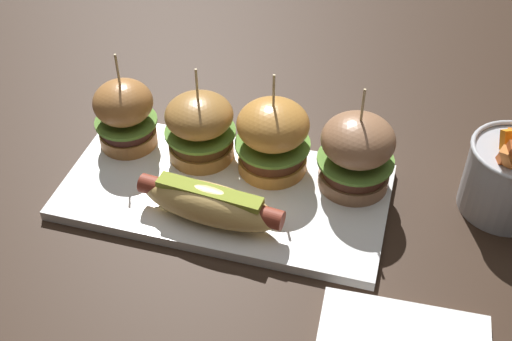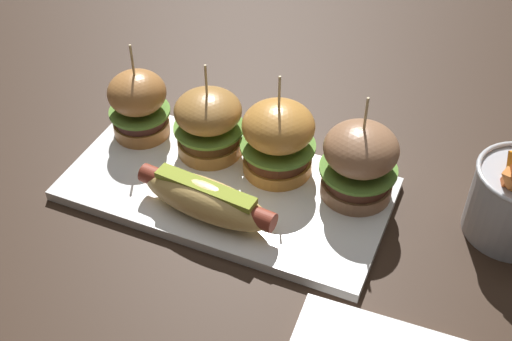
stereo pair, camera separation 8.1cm
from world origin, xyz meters
TOP-DOWN VIEW (x-y plane):
  - ground_plane at (0.00, 0.00)m, footprint 3.00×3.00m
  - platter_main at (0.00, 0.00)m, footprint 0.42×0.21m
  - hot_dog at (0.00, -0.06)m, footprint 0.19×0.07m
  - slider_far_left at (-0.16, 0.05)m, footprint 0.08×0.08m
  - slider_center_left at (-0.05, 0.05)m, footprint 0.10×0.10m
  - slider_center_right at (0.05, 0.06)m, footprint 0.10×0.10m
  - slider_far_right at (0.16, 0.05)m, footprint 0.10×0.10m

SIDE VIEW (x-z plane):
  - ground_plane at x=0.00m, z-range 0.00..0.00m
  - platter_main at x=0.00m, z-range 0.00..0.01m
  - hot_dog at x=0.00m, z-range 0.02..0.06m
  - slider_center_left at x=-0.05m, z-range -0.01..0.13m
  - slider_far_left at x=-0.16m, z-range -0.01..0.13m
  - slider_center_right at x=0.05m, z-range -0.01..0.14m
  - slider_far_right at x=0.16m, z-range -0.01..0.14m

